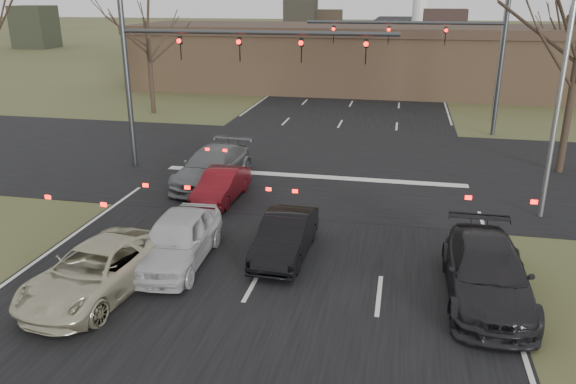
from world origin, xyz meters
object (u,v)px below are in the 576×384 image
at_px(car_black_hatch, 285,236).
at_px(car_red_ahead, 221,185).
at_px(car_grey_ahead, 213,166).
at_px(mast_arm_near, 195,59).
at_px(streetlight_right_near, 559,62).
at_px(car_charcoal_sedan, 487,273).
at_px(streetlight_right_far, 500,31).
at_px(car_white_sedan, 177,239).
at_px(mast_arm_far, 451,45).
at_px(car_silver_suv, 97,271).
at_px(building, 384,58).

relative_size(car_black_hatch, car_red_ahead, 1.07).
bearing_deg(car_grey_ahead, mast_arm_near, 129.75).
bearing_deg(streetlight_right_near, car_charcoal_sedan, -111.33).
relative_size(streetlight_right_far, car_white_sedan, 2.20).
xyz_separation_m(mast_arm_near, mast_arm_far, (11.41, 10.00, -0.06)).
relative_size(streetlight_right_near, car_red_ahead, 2.67).
bearing_deg(car_red_ahead, mast_arm_near, 123.32).
bearing_deg(car_charcoal_sedan, car_white_sedan, 177.60).
bearing_deg(car_black_hatch, car_silver_suv, -142.29).
distance_m(car_black_hatch, car_grey_ahead, 7.76).
bearing_deg(car_white_sedan, car_grey_ahead, 98.29).
distance_m(car_silver_suv, car_white_sedan, 2.62).
distance_m(streetlight_right_far, car_black_hatch, 24.27).
bearing_deg(car_charcoal_sedan, car_black_hatch, 165.65).
bearing_deg(car_charcoal_sedan, mast_arm_far, 90.21).
distance_m(mast_arm_near, car_white_sedan, 10.47).
height_order(mast_arm_far, car_silver_suv, mast_arm_far).
relative_size(building, car_red_ahead, 11.34).
xyz_separation_m(car_charcoal_sedan, car_red_ahead, (-9.27, 5.87, -0.14)).
bearing_deg(car_red_ahead, car_black_hatch, -49.38).
xyz_separation_m(streetlight_right_far, car_grey_ahead, (-13.32, -15.75, -4.82)).
relative_size(building, car_charcoal_sedan, 8.15).
bearing_deg(streetlight_right_far, streetlight_right_near, -91.68).
xyz_separation_m(car_white_sedan, car_red_ahead, (-0.42, 5.50, -0.16)).
height_order(streetlight_right_far, car_black_hatch, streetlight_right_far).
height_order(building, car_charcoal_sedan, building).
bearing_deg(building, streetlight_right_near, -76.31).
xyz_separation_m(car_white_sedan, car_grey_ahead, (-1.42, 7.42, -0.01)).
height_order(building, car_red_ahead, building).
xyz_separation_m(streetlight_right_near, car_charcoal_sedan, (-2.55, -6.54, -4.83)).
bearing_deg(streetlight_right_far, car_charcoal_sedan, -97.39).
relative_size(streetlight_right_near, car_black_hatch, 2.50).
height_order(streetlight_right_far, car_grey_ahead, streetlight_right_far).
xyz_separation_m(streetlight_right_far, car_red_ahead, (-12.32, -17.68, -4.97)).
relative_size(car_silver_suv, car_charcoal_sedan, 0.95).
distance_m(car_charcoal_sedan, car_red_ahead, 10.97).
xyz_separation_m(streetlight_right_near, car_black_hatch, (-8.32, -5.07, -4.93)).
bearing_deg(mast_arm_far, building, 105.58).
bearing_deg(car_charcoal_sedan, streetlight_right_near, 68.63).
xyz_separation_m(car_silver_suv, car_red_ahead, (1.00, 7.70, -0.07)).
distance_m(building, car_red_ahead, 29.18).
relative_size(mast_arm_near, car_grey_ahead, 2.29).
relative_size(car_grey_ahead, car_red_ahead, 1.41).
xyz_separation_m(building, car_black_hatch, (-1.50, -33.07, -2.01)).
height_order(streetlight_right_near, car_silver_suv, streetlight_right_near).
height_order(car_grey_ahead, car_red_ahead, car_grey_ahead).
bearing_deg(car_charcoal_sedan, streetlight_right_far, 82.57).
bearing_deg(mast_arm_near, car_red_ahead, -58.76).
bearing_deg(streetlight_right_near, car_silver_suv, -146.86).
bearing_deg(car_white_sedan, car_charcoal_sedan, -4.90).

